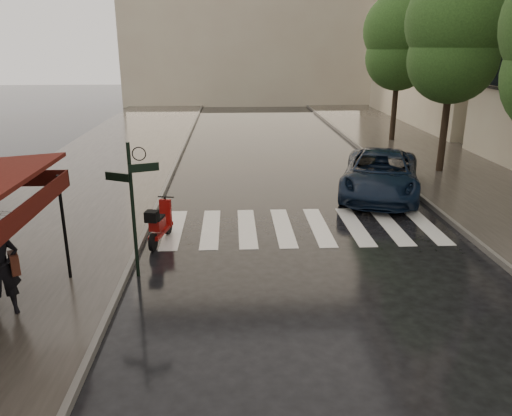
{
  "coord_description": "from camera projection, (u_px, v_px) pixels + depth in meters",
  "views": [
    {
      "loc": [
        0.99,
        -7.53,
        5.08
      ],
      "look_at": [
        1.54,
        3.59,
        1.4
      ],
      "focal_mm": 35.0,
      "sensor_mm": 36.0,
      "label": 1
    }
  ],
  "objects": [
    {
      "name": "ground",
      "position": [
        178.0,
        350.0,
        8.68
      ],
      "size": [
        120.0,
        120.0,
        0.0
      ],
      "primitive_type": "plane",
      "color": "black",
      "rests_on": "ground"
    },
    {
      "name": "sidewalk_near",
      "position": [
        94.0,
        176.0,
        19.83
      ],
      "size": [
        6.0,
        60.0,
        0.12
      ],
      "primitive_type": "cube",
      "color": "#38332D",
      "rests_on": "ground"
    },
    {
      "name": "sidewalk_far",
      "position": [
        457.0,
        172.0,
        20.53
      ],
      "size": [
        5.5,
        60.0,
        0.12
      ],
      "primitive_type": "cube",
      "color": "#38332D",
      "rests_on": "ground"
    },
    {
      "name": "curb_near",
      "position": [
        171.0,
        175.0,
        19.97
      ],
      "size": [
        0.12,
        60.0,
        0.16
      ],
      "primitive_type": "cube",
      "color": "#595651",
      "rests_on": "ground"
    },
    {
      "name": "curb_far",
      "position": [
        390.0,
        172.0,
        20.39
      ],
      "size": [
        0.12,
        60.0,
        0.16
      ],
      "primitive_type": "cube",
      "color": "#595651",
      "rests_on": "ground"
    },
    {
      "name": "crosswalk",
      "position": [
        301.0,
        227.0,
        14.51
      ],
      "size": [
        7.85,
        3.2,
        0.01
      ],
      "color": "silver",
      "rests_on": "ground"
    },
    {
      "name": "signpost",
      "position": [
        133.0,
        200.0,
        10.9
      ],
      "size": [
        1.17,
        0.29,
        3.1
      ],
      "color": "black",
      "rests_on": "ground"
    },
    {
      "name": "tree_mid",
      "position": [
        456.0,
        29.0,
        18.76
      ],
      "size": [
        3.8,
        3.8,
        8.34
      ],
      "color": "black",
      "rests_on": "sidewalk_far"
    },
    {
      "name": "tree_far",
      "position": [
        400.0,
        36.0,
        25.45
      ],
      "size": [
        3.8,
        3.8,
        8.16
      ],
      "color": "black",
      "rests_on": "sidewalk_far"
    },
    {
      "name": "scooter",
      "position": [
        160.0,
        225.0,
        13.21
      ],
      "size": [
        0.63,
        1.67,
        1.11
      ],
      "rotation": [
        0.0,
        0.0,
        -0.2
      ],
      "color": "black",
      "rests_on": "ground"
    },
    {
      "name": "parked_car",
      "position": [
        381.0,
        174.0,
        17.4
      ],
      "size": [
        4.08,
        5.98,
        1.52
      ],
      "primitive_type": "imported",
      "rotation": [
        0.0,
        0.0,
        -0.31
      ],
      "color": "black",
      "rests_on": "ground"
    }
  ]
}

